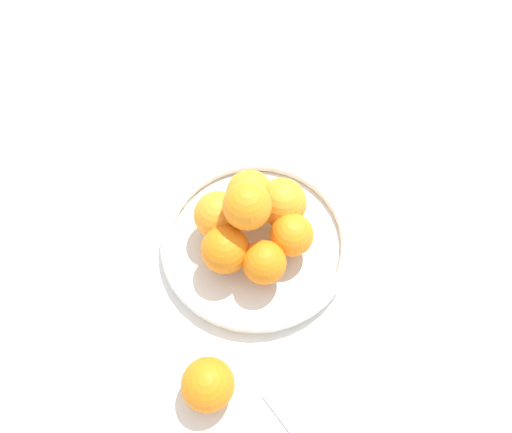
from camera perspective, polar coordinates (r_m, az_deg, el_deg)
ground_plane at (r=0.86m, az=-0.00°, el=-3.28°), size 4.00×4.00×0.00m
fruit_bowl at (r=0.85m, az=-0.00°, el=-2.82°), size 0.32×0.32×0.03m
orange_pile at (r=0.80m, az=-0.36°, el=-0.42°), size 0.19×0.20×0.14m
stray_orange at (r=0.75m, az=-5.53°, el=-18.57°), size 0.08×0.08×0.08m
napkin_folded at (r=0.79m, az=8.81°, el=-20.59°), size 0.18×0.18×0.01m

